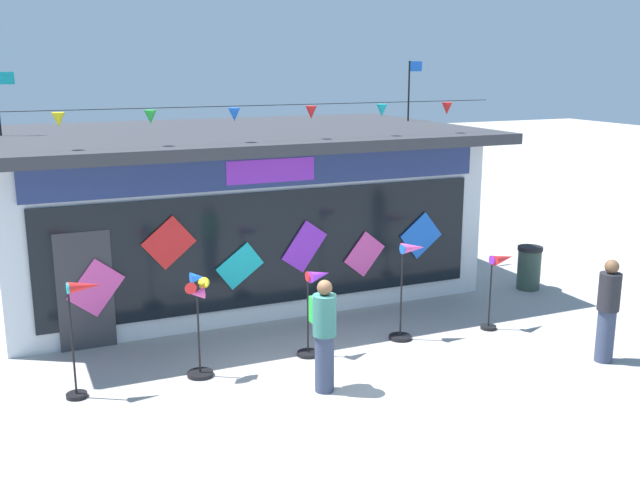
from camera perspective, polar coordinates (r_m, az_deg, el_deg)
name	(u,v)px	position (r m, az deg, el deg)	size (l,w,h in m)	color
ground_plane	(338,391)	(10.99, 1.38, -11.55)	(80.00, 80.00, 0.00)	#9E9B99
kite_shop_building	(230,207)	(15.64, -6.95, 2.54)	(9.45, 6.05, 4.68)	silver
wind_spinner_far_left	(81,320)	(10.94, -17.93, -5.86)	(0.59, 0.30, 1.71)	black
wind_spinner_left	(198,312)	(11.22, -9.36, -5.49)	(0.42, 0.40, 1.66)	black
wind_spinner_center_left	(315,302)	(11.96, -0.40, -4.83)	(0.60, 0.36, 1.44)	black
wind_spinner_center_right	(408,281)	(12.71, 6.77, -3.16)	(0.62, 0.39, 1.70)	black
wind_spinner_right	(499,276)	(13.50, 13.62, -2.69)	(0.65, 0.29, 1.37)	black
person_near_camera	(608,310)	(12.55, 21.27, -5.06)	(0.34, 0.34, 1.68)	#333D56
person_mid_plaza	(324,333)	(10.67, 0.31, -7.16)	(0.34, 0.45, 1.68)	#333D56
trash_bin	(529,268)	(16.13, 15.79, -2.05)	(0.52, 0.52, 0.91)	#2D4238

